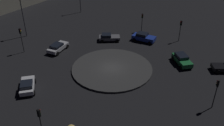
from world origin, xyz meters
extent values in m
plane|color=black|center=(0.00, 0.00, 0.00)|extent=(118.82, 118.82, 0.00)
cylinder|color=#383838|center=(0.00, 0.00, 0.14)|extent=(12.49, 12.49, 0.28)
cube|color=white|center=(-4.31, 11.91, 0.65)|extent=(4.13, 2.31, 0.60)
cube|color=black|center=(-4.82, 11.84, 1.18)|extent=(1.99, 1.80, 0.47)
cylinder|color=black|center=(-3.04, 12.99, 0.34)|extent=(0.71, 0.32, 0.69)
cylinder|color=black|center=(-2.79, 11.24, 0.34)|extent=(0.71, 0.32, 0.69)
cylinder|color=black|center=(-5.84, 12.59, 0.34)|extent=(0.71, 0.32, 0.69)
cylinder|color=black|center=(-5.58, 10.83, 0.34)|extent=(0.71, 0.32, 0.69)
cube|color=#1E38A5|center=(9.57, -6.83, 0.68)|extent=(3.92, 4.65, 0.74)
cube|color=black|center=(9.77, -6.53, 1.31)|extent=(2.45, 2.55, 0.52)
cylinder|color=black|center=(9.51, -8.65, 0.31)|extent=(0.52, 0.64, 0.62)
cylinder|color=black|center=(7.94, -7.63, 0.31)|extent=(0.52, 0.64, 0.62)
cylinder|color=black|center=(11.20, -6.04, 0.31)|extent=(0.52, 0.64, 0.62)
cylinder|color=black|center=(9.63, -5.02, 0.31)|extent=(0.52, 0.64, 0.62)
cube|color=silver|center=(6.86, 8.99, 0.66)|extent=(4.60, 3.64, 0.60)
cube|color=black|center=(6.60, 9.14, 1.17)|extent=(2.59, 2.41, 0.43)
cylinder|color=black|center=(8.64, 9.06, 0.35)|extent=(0.73, 0.53, 0.71)
cylinder|color=black|center=(7.76, 7.46, 0.35)|extent=(0.73, 0.53, 0.71)
cylinder|color=black|center=(5.96, 10.53, 0.35)|extent=(0.73, 0.53, 0.71)
cylinder|color=black|center=(5.09, 8.92, 0.35)|extent=(0.73, 0.53, 0.71)
cube|color=#1E7238|center=(0.69, -11.32, 0.67)|extent=(4.36, 2.31, 0.72)
cube|color=black|center=(1.04, -11.27, 1.27)|extent=(2.32, 1.83, 0.49)
cylinder|color=black|center=(-0.68, -12.40, 0.31)|extent=(0.65, 0.30, 0.62)
cylinder|color=black|center=(-0.91, -10.63, 0.31)|extent=(0.65, 0.30, 0.62)
cylinder|color=black|center=(2.29, -12.01, 0.31)|extent=(0.65, 0.30, 0.62)
cylinder|color=black|center=(2.05, -10.24, 0.31)|extent=(0.65, 0.30, 0.62)
cylinder|color=black|center=(-2.67, -15.79, 0.34)|extent=(0.28, 0.71, 0.69)
cylinder|color=black|center=(-0.84, -15.95, 0.34)|extent=(0.28, 0.71, 0.69)
cube|color=slate|center=(10.26, -0.34, 0.60)|extent=(1.97, 3.99, 0.59)
cube|color=black|center=(10.29, 0.23, 1.12)|extent=(1.66, 1.79, 0.47)
cylinder|color=black|center=(11.09, -1.79, 0.30)|extent=(0.25, 0.62, 0.61)
cylinder|color=black|center=(9.30, -1.71, 0.30)|extent=(0.25, 0.62, 0.61)
cylinder|color=black|center=(11.22, 1.02, 0.30)|extent=(0.25, 0.62, 0.61)
cylinder|color=black|center=(9.43, 1.11, 0.30)|extent=(0.25, 0.62, 0.61)
cube|color=black|center=(-13.27, 8.43, 3.54)|extent=(0.35, 0.37, 0.90)
sphere|color=red|center=(-13.14, 8.35, 3.81)|extent=(0.20, 0.20, 0.20)
sphere|color=#4C380F|center=(-13.14, 8.35, 3.54)|extent=(0.20, 0.20, 0.20)
sphere|color=#0F3819|center=(-13.14, 8.35, 3.27)|extent=(0.20, 0.20, 0.20)
cylinder|color=#2D2D2D|center=(-9.95, -11.68, 1.61)|extent=(0.12, 0.12, 3.23)
cube|color=black|center=(-9.95, -11.68, 3.68)|extent=(0.37, 0.36, 0.90)
sphere|color=#3F0C0C|center=(-9.85, -11.57, 3.95)|extent=(0.20, 0.20, 0.20)
sphere|color=yellow|center=(-9.85, -11.57, 3.68)|extent=(0.20, 0.20, 0.20)
sphere|color=#0F3819|center=(-9.85, -11.57, 3.41)|extent=(0.20, 0.20, 0.20)
cylinder|color=#2D2D2D|center=(14.30, -7.29, 1.43)|extent=(0.12, 0.12, 2.85)
cube|color=black|center=(14.30, -7.29, 3.30)|extent=(0.33, 0.37, 0.90)
sphere|color=#3F0C0C|center=(14.17, -7.22, 3.57)|extent=(0.20, 0.20, 0.20)
sphere|color=yellow|center=(14.17, -7.22, 3.30)|extent=(0.20, 0.20, 0.20)
sphere|color=#0F3819|center=(14.17, -7.22, 3.03)|extent=(0.20, 0.20, 0.20)
cylinder|color=#2D2D2D|center=(8.99, -13.46, 1.60)|extent=(0.12, 0.12, 3.20)
cube|color=black|center=(8.99, -13.46, 3.65)|extent=(0.37, 0.35, 0.90)
sphere|color=red|center=(8.91, -13.34, 3.92)|extent=(0.20, 0.20, 0.20)
sphere|color=#4C380F|center=(8.91, -13.34, 3.65)|extent=(0.20, 0.20, 0.20)
sphere|color=#0F3819|center=(8.91, -13.34, 3.38)|extent=(0.20, 0.20, 0.20)
cylinder|color=#2D2D2D|center=(6.82, 14.91, 1.78)|extent=(0.12, 0.12, 3.55)
cube|color=black|center=(6.82, 14.91, 4.00)|extent=(0.36, 0.32, 0.90)
sphere|color=#3F0C0C|center=(6.76, 14.78, 4.27)|extent=(0.20, 0.20, 0.20)
sphere|color=yellow|center=(6.76, 14.78, 4.00)|extent=(0.20, 0.20, 0.20)
sphere|color=#0F3819|center=(6.76, 14.78, 3.73)|extent=(0.20, 0.20, 0.20)
cylinder|color=#4C4C51|center=(13.72, 15.92, 3.64)|extent=(0.18, 0.18, 7.28)
camera|label=1|loc=(-32.39, 2.61, 20.47)|focal=39.53mm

